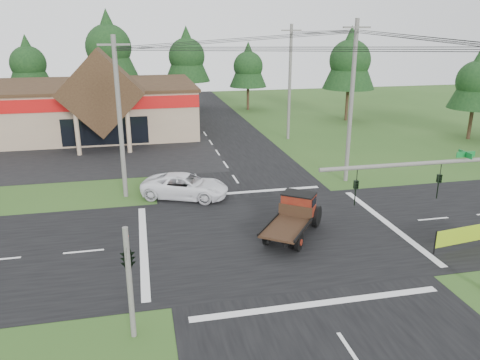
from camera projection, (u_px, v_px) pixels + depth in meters
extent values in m
plane|color=#2B4E1C|center=(272.00, 234.00, 25.89)|extent=(120.00, 120.00, 0.00)
cube|color=black|center=(272.00, 234.00, 25.89)|extent=(12.00, 120.00, 0.02)
cube|color=black|center=(272.00, 234.00, 25.89)|extent=(120.00, 12.00, 0.02)
cube|color=black|center=(57.00, 158.00, 40.69)|extent=(28.00, 14.00, 0.02)
cube|color=tan|center=(50.00, 110.00, 49.72)|extent=(30.00, 15.00, 5.00)
cube|color=#352015|center=(47.00, 86.00, 48.92)|extent=(30.40, 15.40, 0.30)
cube|color=#9D0C0C|center=(34.00, 106.00, 42.21)|extent=(30.00, 0.12, 1.20)
cube|color=#352015|center=(101.00, 92.00, 42.17)|extent=(7.78, 4.00, 7.78)
cylinder|color=tan|center=(77.00, 133.00, 41.18)|extent=(0.40, 0.40, 4.00)
cylinder|color=tan|center=(128.00, 131.00, 42.07)|extent=(0.40, 0.40, 4.00)
cube|color=black|center=(105.00, 131.00, 44.27)|extent=(8.00, 0.08, 2.60)
cylinder|color=#595651|center=(418.00, 164.00, 17.76)|extent=(8.00, 0.16, 0.16)
imported|color=black|center=(438.00, 187.00, 18.28)|extent=(0.16, 0.20, 1.00)
imported|color=black|center=(356.00, 193.00, 17.57)|extent=(0.16, 0.20, 1.00)
cube|color=#0C6626|center=(466.00, 154.00, 18.09)|extent=(0.80, 0.04, 0.22)
cylinder|color=#595651|center=(130.00, 284.00, 16.73)|extent=(0.20, 0.20, 4.40)
imported|color=black|center=(127.00, 243.00, 16.45)|extent=(0.53, 2.48, 1.00)
sphere|color=#FF0C0C|center=(126.00, 236.00, 16.52)|extent=(0.18, 0.18, 0.18)
cylinder|color=#595651|center=(120.00, 120.00, 30.06)|extent=(0.30, 0.30, 10.50)
cube|color=#595651|center=(114.00, 45.00, 28.60)|extent=(2.00, 0.12, 0.12)
cylinder|color=#595651|center=(351.00, 104.00, 33.13)|extent=(0.30, 0.30, 11.50)
cube|color=#595651|center=(357.00, 27.00, 31.52)|extent=(2.00, 0.12, 0.12)
cylinder|color=#595651|center=(290.00, 83.00, 46.17)|extent=(0.30, 0.30, 11.20)
cube|color=#595651|center=(291.00, 30.00, 44.61)|extent=(2.00, 0.12, 0.12)
cylinder|color=#332316|center=(33.00, 101.00, 60.29)|extent=(0.36, 0.36, 3.50)
cone|color=black|center=(28.00, 61.00, 58.71)|extent=(5.60, 5.60, 6.60)
sphere|color=black|center=(28.00, 64.00, 58.80)|extent=(4.40, 4.40, 4.40)
cylinder|color=#332316|center=(113.00, 96.00, 61.21)|extent=(0.36, 0.36, 4.55)
cone|color=black|center=(108.00, 44.00, 59.16)|extent=(7.28, 7.28, 8.58)
sphere|color=black|center=(108.00, 47.00, 59.28)|extent=(5.72, 5.72, 5.72)
cylinder|color=#332316|center=(188.00, 95.00, 64.27)|extent=(0.36, 0.36, 3.85)
cone|color=black|center=(187.00, 54.00, 62.53)|extent=(6.16, 6.16, 7.26)
sphere|color=black|center=(187.00, 56.00, 62.64)|extent=(4.84, 4.84, 4.84)
cylinder|color=#332316|center=(248.00, 98.00, 64.14)|extent=(0.36, 0.36, 3.15)
cone|color=black|center=(248.00, 64.00, 62.72)|extent=(5.04, 5.04, 5.94)
sphere|color=black|center=(248.00, 66.00, 62.80)|extent=(3.96, 3.96, 3.96)
cylinder|color=#332316|center=(347.00, 105.00, 56.77)|extent=(0.36, 0.36, 3.85)
cone|color=black|center=(350.00, 57.00, 55.03)|extent=(6.16, 6.16, 7.26)
sphere|color=black|center=(350.00, 60.00, 55.13)|extent=(4.84, 4.84, 4.84)
cylinder|color=#332316|center=(470.00, 124.00, 47.36)|extent=(0.36, 0.36, 3.15)
cone|color=black|center=(477.00, 78.00, 45.93)|extent=(5.04, 5.04, 5.94)
sphere|color=black|center=(477.00, 81.00, 46.02)|extent=(3.96, 3.96, 3.96)
imported|color=white|center=(185.00, 186.00, 31.28)|extent=(6.31, 4.62, 1.59)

